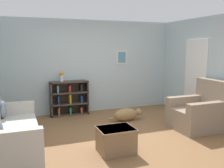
# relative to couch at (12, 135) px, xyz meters

# --- Properties ---
(ground_plane) EXTENTS (14.00, 14.00, 0.00)m
(ground_plane) POSITION_rel_couch_xyz_m (2.07, 0.10, -0.32)
(ground_plane) COLOR brown
(wall_back) EXTENTS (5.60, 0.13, 2.60)m
(wall_back) POSITION_rel_couch_xyz_m (2.08, 2.35, 0.98)
(wall_back) COLOR silver
(wall_back) RESTS_ON ground_plane
(wall_right) EXTENTS (0.16, 5.00, 2.60)m
(wall_right) POSITION_rel_couch_xyz_m (4.62, 0.12, 0.97)
(wall_right) COLOR silver
(wall_right) RESTS_ON ground_plane
(couch) EXTENTS (0.80, 2.03, 0.84)m
(couch) POSITION_rel_couch_xyz_m (0.00, 0.00, 0.00)
(couch) COLOR beige
(couch) RESTS_ON ground_plane
(bookshelf) EXTENTS (1.03, 0.31, 0.93)m
(bookshelf) POSITION_rel_couch_xyz_m (1.45, 2.15, 0.14)
(bookshelf) COLOR #42382D
(bookshelf) RESTS_ON ground_plane
(recliner_chair) EXTENTS (1.05, 0.93, 1.11)m
(recliner_chair) POSITION_rel_couch_xyz_m (3.97, -0.10, 0.05)
(recliner_chair) COLOR gray
(recliner_chair) RESTS_ON ground_plane
(coffee_table) EXTENTS (0.63, 0.51, 0.45)m
(coffee_table) POSITION_rel_couch_xyz_m (1.71, -0.63, -0.08)
(coffee_table) COLOR #846647
(coffee_table) RESTS_ON ground_plane
(dog) EXTENTS (0.91, 0.29, 0.32)m
(dog) POSITION_rel_couch_xyz_m (2.69, 1.05, -0.16)
(dog) COLOR #9E7A4C
(dog) RESTS_ON ground_plane
(vase) EXTENTS (0.12, 0.12, 0.28)m
(vase) POSITION_rel_couch_xyz_m (1.26, 2.13, 0.77)
(vase) COLOR silver
(vase) RESTS_ON bookshelf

